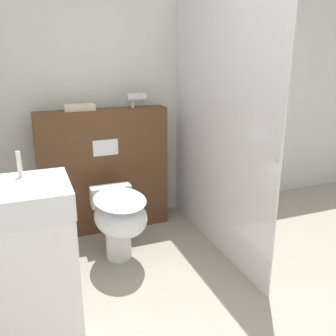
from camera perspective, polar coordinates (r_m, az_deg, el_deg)
The scene contains 7 objects.
wall_back at distance 3.63m, azimuth -4.96°, elevation 11.61°, with size 8.00×0.06×2.50m.
partition_panel at distance 3.47m, azimuth -9.65°, elevation -0.48°, with size 1.15×0.21×1.13m.
shower_glass at distance 3.03m, azimuth 7.44°, elevation 6.07°, with size 0.04×1.66×2.06m.
toilet at distance 2.96m, azimuth -7.45°, elevation -7.50°, with size 0.40×0.65×0.56m.
sink_vanity at distance 2.19m, azimuth -19.98°, elevation -14.66°, with size 0.46×0.45×1.13m.
hair_drier at distance 3.39m, azimuth -4.72°, elevation 10.65°, with size 0.20×0.08×0.13m.
folded_towel at distance 3.32m, azimuth -13.35°, elevation 8.98°, with size 0.26×0.12×0.05m.
Camera 1 is at (-1.02, -1.40, 1.63)m, focal length 40.00 mm.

